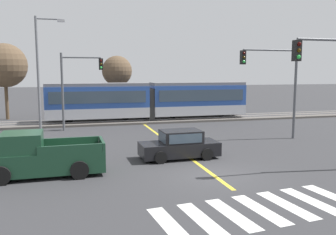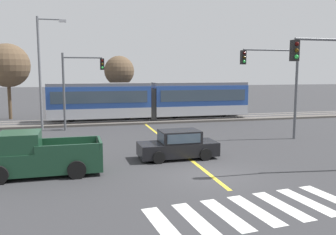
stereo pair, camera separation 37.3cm
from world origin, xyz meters
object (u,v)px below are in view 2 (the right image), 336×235
sedan_crossing (178,145)px  traffic_light_far_left (77,80)px  traffic_light_mid_right (279,76)px  bare_tree_west (119,71)px  light_rail_tram (151,99)px  street_lamp_west (42,66)px  pickup_truck (37,157)px  bare_tree_far_west (8,66)px

sedan_crossing → traffic_light_far_left: bearing=115.2°
traffic_light_mid_right → bare_tree_west: bearing=119.7°
light_rail_tram → traffic_light_mid_right: (6.50, -11.06, 2.25)m
bare_tree_west → street_lamp_west: bearing=-133.9°
pickup_truck → traffic_light_mid_right: size_ratio=0.84×
sedan_crossing → traffic_light_far_left: (-5.15, 10.93, 3.31)m
traffic_light_far_left → traffic_light_mid_right: size_ratio=0.94×
street_lamp_west → sedan_crossing: bearing=-56.8°
sedan_crossing → traffic_light_mid_right: size_ratio=0.65×
bare_tree_west → sedan_crossing: bearing=-87.1°
sedan_crossing → pickup_truck: pickup_truck is taller
light_rail_tram → traffic_light_mid_right: 13.02m
traffic_light_far_left → traffic_light_mid_right: traffic_light_mid_right is taller
traffic_light_mid_right → bare_tree_west: 18.02m
traffic_light_far_left → sedan_crossing: bearing=-64.8°
light_rail_tram → sedan_crossing: size_ratio=4.36×
street_lamp_west → bare_tree_west: 9.90m
sedan_crossing → street_lamp_west: (-7.83, 11.97, 4.34)m
light_rail_tram → street_lamp_west: bearing=-164.7°
traffic_light_mid_right → street_lamp_west: size_ratio=0.73×
sedan_crossing → traffic_light_mid_right: (7.95, 3.45, 3.60)m
bare_tree_west → light_rail_tram: bearing=-62.2°
traffic_light_mid_right → street_lamp_west: 17.95m
light_rail_tram → street_lamp_west: 10.08m
traffic_light_far_left → bare_tree_west: bare_tree_west is taller
sedan_crossing → street_lamp_west: 14.95m
sedan_crossing → bare_tree_west: size_ratio=0.68×
light_rail_tram → street_lamp_west: street_lamp_west is taller
traffic_light_far_left → pickup_truck: bearing=-98.3°
pickup_truck → street_lamp_west: bearing=93.7°
light_rail_tram → sedan_crossing: (-1.45, -14.51, -1.35)m
pickup_truck → bare_tree_far_west: bare_tree_far_west is taller
sedan_crossing → bare_tree_far_west: (-11.67, 19.37, 4.50)m
sedan_crossing → bare_tree_far_west: 23.06m
sedan_crossing → bare_tree_west: bearing=92.9°
traffic_light_far_left → bare_tree_west: (4.18, 8.17, 0.66)m
light_rail_tram → bare_tree_west: (-2.42, 4.59, 2.62)m
bare_tree_far_west → pickup_truck: bearing=-77.3°
street_lamp_west → bare_tree_far_west: street_lamp_west is taller
traffic_light_far_left → street_lamp_west: street_lamp_west is taller
bare_tree_west → traffic_light_far_left: bearing=-117.1°
light_rail_tram → pickup_truck: size_ratio=3.41×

